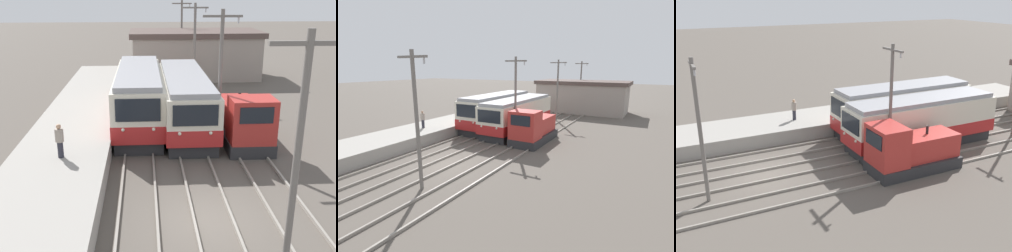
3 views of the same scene
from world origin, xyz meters
TOP-DOWN VIEW (x-y plane):
  - ground_plane at (0.00, 0.00)m, footprint 200.00×200.00m
  - platform_left at (-6.25, 0.00)m, footprint 4.50×54.00m
  - track_left at (-2.60, 0.00)m, footprint 1.54×60.00m
  - track_center at (0.20, 0.00)m, footprint 1.54×60.00m
  - track_right at (3.20, 0.00)m, footprint 1.54×60.00m
  - commuter_train_left at (-2.60, 11.21)m, footprint 2.84×10.65m
  - commuter_train_center at (0.20, 10.78)m, footprint 2.84×10.86m
  - shunting_locomotive at (3.20, 7.77)m, footprint 2.40×5.54m
  - catenary_mast_near at (1.71, -3.42)m, footprint 2.00×0.20m
  - catenary_mast_mid at (1.71, 7.32)m, footprint 2.00×0.20m
  - catenary_mast_far at (1.71, 18.05)m, footprint 2.00×0.20m
  - catenary_mast_distant at (1.71, 28.79)m, footprint 2.00×0.20m
  - person_on_platform at (-6.08, 3.97)m, footprint 0.38×0.38m
  - station_building at (2.76, 26.00)m, footprint 12.60×6.30m

SIDE VIEW (x-z plane):
  - ground_plane at x=0.00m, z-range 0.00..0.00m
  - track_left at x=-2.60m, z-range 0.00..0.14m
  - track_center at x=0.20m, z-range 0.00..0.14m
  - track_right at x=3.20m, z-range 0.00..0.14m
  - platform_left at x=-6.25m, z-range 0.00..0.98m
  - shunting_locomotive at x=3.20m, z-range -0.29..2.71m
  - commuter_train_center at x=0.20m, z-range -0.11..3.28m
  - commuter_train_left at x=-2.60m, z-range -0.13..3.49m
  - person_on_platform at x=-6.08m, z-range 1.05..2.63m
  - station_building at x=2.76m, z-range 0.02..4.52m
  - catenary_mast_near at x=1.71m, z-range 0.32..7.60m
  - catenary_mast_mid at x=1.71m, z-range 0.32..7.60m
  - catenary_mast_far at x=1.71m, z-range 0.32..7.60m
  - catenary_mast_distant at x=1.71m, z-range 0.32..7.60m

